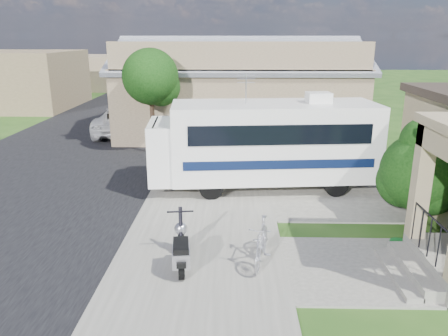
{
  "coord_description": "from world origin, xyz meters",
  "views": [
    {
      "loc": [
        -0.19,
        -9.81,
        5.03
      ],
      "look_at": [
        -0.5,
        2.5,
        1.3
      ],
      "focal_mm": 35.0,
      "sensor_mm": 36.0,
      "label": 1
    }
  ],
  "objects_px": {
    "bicycle": "(261,244)",
    "van": "(143,100)",
    "garden_hose": "(398,246)",
    "shrub": "(422,168)",
    "motorhome": "(265,141)",
    "scooter": "(181,249)",
    "pickup_truck": "(125,120)"
  },
  "relations": [
    {
      "from": "shrub",
      "to": "motorhome",
      "type": "bearing_deg",
      "value": 148.54
    },
    {
      "from": "bicycle",
      "to": "van",
      "type": "height_order",
      "value": "van"
    },
    {
      "from": "motorhome",
      "to": "garden_hose",
      "type": "relative_size",
      "value": 18.01
    },
    {
      "from": "bicycle",
      "to": "van",
      "type": "distance_m",
      "value": 21.75
    },
    {
      "from": "scooter",
      "to": "garden_hose",
      "type": "height_order",
      "value": "scooter"
    },
    {
      "from": "bicycle",
      "to": "pickup_truck",
      "type": "distance_m",
      "value": 15.4
    },
    {
      "from": "shrub",
      "to": "pickup_truck",
      "type": "relative_size",
      "value": 0.54
    },
    {
      "from": "bicycle",
      "to": "garden_hose",
      "type": "xyz_separation_m",
      "value": [
        3.41,
        0.81,
        -0.42
      ]
    },
    {
      "from": "motorhome",
      "to": "bicycle",
      "type": "xyz_separation_m",
      "value": [
        -0.4,
        -5.29,
        -1.13
      ]
    },
    {
      "from": "motorhome",
      "to": "garden_hose",
      "type": "bearing_deg",
      "value": -61.35
    },
    {
      "from": "pickup_truck",
      "to": "van",
      "type": "distance_m",
      "value": 6.69
    },
    {
      "from": "motorhome",
      "to": "pickup_truck",
      "type": "bearing_deg",
      "value": 123.43
    },
    {
      "from": "shrub",
      "to": "bicycle",
      "type": "relative_size",
      "value": 1.73
    },
    {
      "from": "motorhome",
      "to": "shrub",
      "type": "height_order",
      "value": "motorhome"
    },
    {
      "from": "pickup_truck",
      "to": "van",
      "type": "height_order",
      "value": "van"
    },
    {
      "from": "scooter",
      "to": "garden_hose",
      "type": "bearing_deg",
      "value": 4.73
    },
    {
      "from": "van",
      "to": "garden_hose",
      "type": "bearing_deg",
      "value": -52.29
    },
    {
      "from": "garden_hose",
      "to": "scooter",
      "type": "bearing_deg",
      "value": -168.21
    },
    {
      "from": "garden_hose",
      "to": "bicycle",
      "type": "bearing_deg",
      "value": -166.66
    },
    {
      "from": "scooter",
      "to": "garden_hose",
      "type": "xyz_separation_m",
      "value": [
        5.2,
        1.09,
        -0.41
      ]
    },
    {
      "from": "motorhome",
      "to": "scooter",
      "type": "distance_m",
      "value": 6.09
    },
    {
      "from": "motorhome",
      "to": "van",
      "type": "xyz_separation_m",
      "value": [
        -7.29,
        15.33,
        -0.77
      ]
    },
    {
      "from": "scooter",
      "to": "bicycle",
      "type": "height_order",
      "value": "scooter"
    },
    {
      "from": "bicycle",
      "to": "motorhome",
      "type": "bearing_deg",
      "value": 97.11
    },
    {
      "from": "scooter",
      "to": "pickup_truck",
      "type": "height_order",
      "value": "pickup_truck"
    },
    {
      "from": "pickup_truck",
      "to": "garden_hose",
      "type": "height_order",
      "value": "pickup_truck"
    },
    {
      "from": "motorhome",
      "to": "bicycle",
      "type": "distance_m",
      "value": 5.43
    },
    {
      "from": "scooter",
      "to": "bicycle",
      "type": "bearing_deg",
      "value": 1.72
    },
    {
      "from": "scooter",
      "to": "pickup_truck",
      "type": "xyz_separation_m",
      "value": [
        -4.73,
        14.22,
        0.24
      ]
    },
    {
      "from": "bicycle",
      "to": "van",
      "type": "bearing_deg",
      "value": 119.9
    },
    {
      "from": "shrub",
      "to": "bicycle",
      "type": "distance_m",
      "value": 5.43
    },
    {
      "from": "bicycle",
      "to": "van",
      "type": "relative_size",
      "value": 0.28
    }
  ]
}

